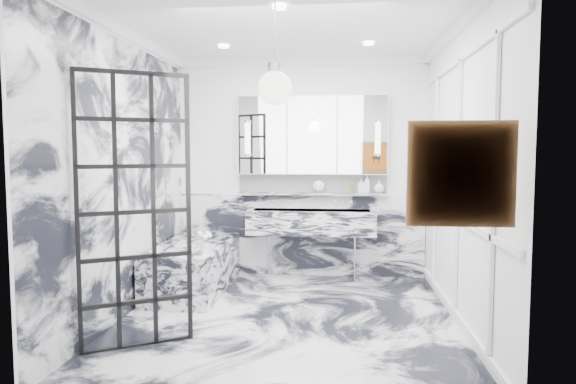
# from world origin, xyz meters

# --- Properties ---
(floor) EXTENTS (3.60, 3.60, 0.00)m
(floor) POSITION_xyz_m (0.00, 0.00, 0.00)
(floor) COLOR silver
(floor) RESTS_ON ground
(ceiling) EXTENTS (3.60, 3.60, 0.00)m
(ceiling) POSITION_xyz_m (0.00, 0.00, 2.80)
(ceiling) COLOR white
(ceiling) RESTS_ON wall_back
(wall_back) EXTENTS (3.60, 0.00, 3.60)m
(wall_back) POSITION_xyz_m (0.00, 1.80, 1.40)
(wall_back) COLOR white
(wall_back) RESTS_ON floor
(wall_front) EXTENTS (3.60, 0.00, 3.60)m
(wall_front) POSITION_xyz_m (0.00, -1.80, 1.40)
(wall_front) COLOR white
(wall_front) RESTS_ON floor
(wall_left) EXTENTS (0.00, 3.60, 3.60)m
(wall_left) POSITION_xyz_m (-1.60, 0.00, 1.40)
(wall_left) COLOR white
(wall_left) RESTS_ON floor
(wall_right) EXTENTS (0.00, 3.60, 3.60)m
(wall_right) POSITION_xyz_m (1.60, 0.00, 1.40)
(wall_right) COLOR white
(wall_right) RESTS_ON floor
(marble_clad_back) EXTENTS (3.18, 0.05, 1.05)m
(marble_clad_back) POSITION_xyz_m (0.00, 1.78, 0.53)
(marble_clad_back) COLOR silver
(marble_clad_back) RESTS_ON floor
(marble_clad_left) EXTENTS (0.02, 3.56, 2.68)m
(marble_clad_left) POSITION_xyz_m (-1.59, 0.00, 1.34)
(marble_clad_left) COLOR silver
(marble_clad_left) RESTS_ON floor
(panel_molding) EXTENTS (0.03, 3.40, 2.30)m
(panel_molding) POSITION_xyz_m (1.58, 0.00, 1.30)
(panel_molding) COLOR white
(panel_molding) RESTS_ON floor
(soap_bottle_a) EXTENTS (0.09, 0.09, 0.22)m
(soap_bottle_a) POSITION_xyz_m (0.85, 1.71, 1.20)
(soap_bottle_a) COLOR #8C5919
(soap_bottle_a) RESTS_ON ledge
(soap_bottle_b) EXTENTS (0.10, 0.10, 0.19)m
(soap_bottle_b) POSITION_xyz_m (0.78, 1.71, 1.19)
(soap_bottle_b) COLOR #4C4C51
(soap_bottle_b) RESTS_ON ledge
(soap_bottle_c) EXTENTS (0.15, 0.15, 0.16)m
(soap_bottle_c) POSITION_xyz_m (1.00, 1.71, 1.17)
(soap_bottle_c) COLOR silver
(soap_bottle_c) RESTS_ON ledge
(face_pot) EXTENTS (0.15, 0.15, 0.15)m
(face_pot) POSITION_xyz_m (0.24, 1.71, 1.17)
(face_pot) COLOR white
(face_pot) RESTS_ON ledge
(amber_bottle) EXTENTS (0.04, 0.04, 0.10)m
(amber_bottle) POSITION_xyz_m (0.65, 1.71, 1.14)
(amber_bottle) COLOR #8C5919
(amber_bottle) RESTS_ON ledge
(flower_vase) EXTENTS (0.09, 0.09, 0.12)m
(flower_vase) POSITION_xyz_m (-0.88, 0.29, 0.61)
(flower_vase) COLOR silver
(flower_vase) RESTS_ON bathtub
(crittall_door) EXTENTS (0.78, 0.48, 2.24)m
(crittall_door) POSITION_xyz_m (-1.16, -0.83, 1.12)
(crittall_door) COLOR black
(crittall_door) RESTS_ON floor
(artwork) EXTENTS (0.52, 0.05, 0.52)m
(artwork) POSITION_xyz_m (1.20, -1.76, 1.48)
(artwork) COLOR #CB5914
(artwork) RESTS_ON wall_front
(pendant_light) EXTENTS (0.23, 0.23, 0.23)m
(pendant_light) POSITION_xyz_m (0.05, -1.26, 2.05)
(pendant_light) COLOR white
(pendant_light) RESTS_ON ceiling
(trough_sink) EXTENTS (1.60, 0.45, 0.30)m
(trough_sink) POSITION_xyz_m (0.15, 1.55, 0.73)
(trough_sink) COLOR silver
(trough_sink) RESTS_ON wall_back
(ledge) EXTENTS (1.90, 0.14, 0.04)m
(ledge) POSITION_xyz_m (0.15, 1.72, 1.07)
(ledge) COLOR silver
(ledge) RESTS_ON wall_back
(subway_tile) EXTENTS (1.90, 0.03, 0.23)m
(subway_tile) POSITION_xyz_m (0.15, 1.78, 1.21)
(subway_tile) COLOR white
(subway_tile) RESTS_ON wall_back
(mirror_cabinet) EXTENTS (1.90, 0.16, 1.00)m
(mirror_cabinet) POSITION_xyz_m (0.15, 1.73, 1.82)
(mirror_cabinet) COLOR white
(mirror_cabinet) RESTS_ON wall_back
(sconce_left) EXTENTS (0.07, 0.07, 0.40)m
(sconce_left) POSITION_xyz_m (-0.67, 1.63, 1.78)
(sconce_left) COLOR white
(sconce_left) RESTS_ON mirror_cabinet
(sconce_right) EXTENTS (0.07, 0.07, 0.40)m
(sconce_right) POSITION_xyz_m (0.97, 1.63, 1.78)
(sconce_right) COLOR white
(sconce_right) RESTS_ON mirror_cabinet
(bathtub) EXTENTS (0.75, 1.65, 0.55)m
(bathtub) POSITION_xyz_m (-1.18, 0.90, 0.28)
(bathtub) COLOR silver
(bathtub) RESTS_ON floor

